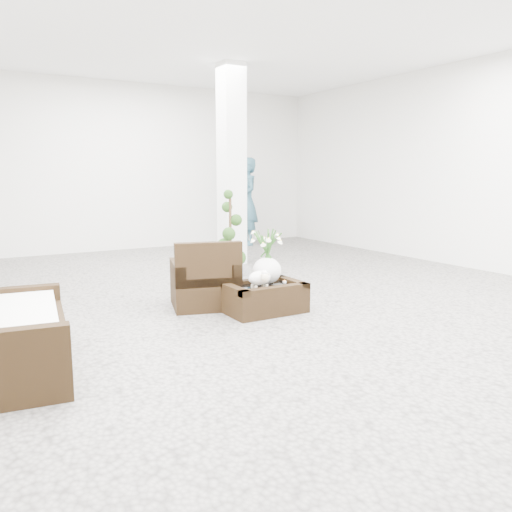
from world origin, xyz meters
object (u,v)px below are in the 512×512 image
armchair (205,273)px  topiary (230,234)px  coffee_table (264,299)px  loveseat (15,322)px

armchair → topiary: (1.20, 1.61, 0.25)m
coffee_table → topiary: size_ratio=0.67×
coffee_table → topiary: bearing=72.0°
topiary → loveseat: bearing=-140.8°
coffee_table → loveseat: loveseat is taller
loveseat → topiary: bearing=-43.7°
topiary → coffee_table: bearing=-108.0°
armchair → topiary: topiary is taller
coffee_table → loveseat: size_ratio=0.58×
loveseat → armchair: bearing=-55.0°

